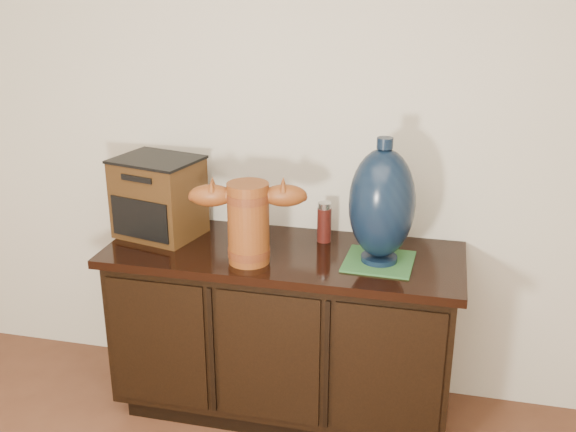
% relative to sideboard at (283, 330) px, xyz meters
% --- Properties ---
extents(sideboard, '(1.46, 0.56, 0.75)m').
position_rel_sideboard_xyz_m(sideboard, '(0.00, 0.00, 0.00)').
color(sideboard, black).
rests_on(sideboard, ground).
extents(terracotta_vessel, '(0.46, 0.20, 0.32)m').
position_rel_sideboard_xyz_m(terracotta_vessel, '(-0.11, -0.13, 0.55)').
color(terracotta_vessel, brown).
rests_on(terracotta_vessel, sideboard).
extents(tv_radio, '(0.40, 0.35, 0.34)m').
position_rel_sideboard_xyz_m(tv_radio, '(-0.56, 0.06, 0.54)').
color(tv_radio, '#3B230E').
rests_on(tv_radio, sideboard).
extents(green_mat, '(0.28, 0.28, 0.01)m').
position_rel_sideboard_xyz_m(green_mat, '(0.39, -0.02, 0.37)').
color(green_mat, '#2B602D').
rests_on(green_mat, sideboard).
extents(lamp_base, '(0.27, 0.27, 0.49)m').
position_rel_sideboard_xyz_m(lamp_base, '(0.39, -0.02, 0.61)').
color(lamp_base, black).
rests_on(lamp_base, green_mat).
extents(spray_can, '(0.06, 0.06, 0.17)m').
position_rel_sideboard_xyz_m(spray_can, '(0.14, 0.14, 0.45)').
color(spray_can, '#611710').
rests_on(spray_can, sideboard).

